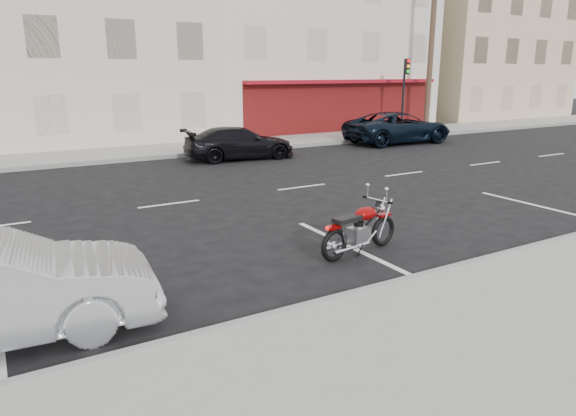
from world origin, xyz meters
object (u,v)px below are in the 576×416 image
Objects in this scene: motorcycle at (384,224)px; traffic_light at (405,86)px; car_far at (239,143)px; utility_pole at (431,44)px; fire_hydrant at (379,126)px; suv_far at (398,128)px.

traffic_light is at bearing 36.94° from motorcycle.
car_far is at bearing -165.53° from traffic_light.
utility_pole reaches higher than traffic_light.
traffic_light is 1.97× the size of motorcycle.
utility_pole is at bearing -70.31° from car_far.
utility_pole reaches higher than motorcycle.
utility_pole is 2.10× the size of car_far.
fire_hydrant is at bearing 40.80° from motorcycle.
utility_pole is 6.53m from suv_far.
utility_pole is 20.81m from motorcycle.
traffic_light is 18.87m from motorcycle.
traffic_light reaches higher than motorcycle.
motorcycle reaches higher than fire_hydrant.
car_far reaches higher than fire_hydrant.
motorcycle is at bearing -133.45° from traffic_light.
utility_pole is at bearing 1.64° from fire_hydrant.
traffic_light is 0.89× the size of car_far.
fire_hydrant is at bearing 173.64° from traffic_light.
fire_hydrant is 0.37× the size of motorcycle.
suv_far is 8.51m from car_far.
suv_far reaches higher than car_far.
utility_pole is at bearing 7.61° from traffic_light.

